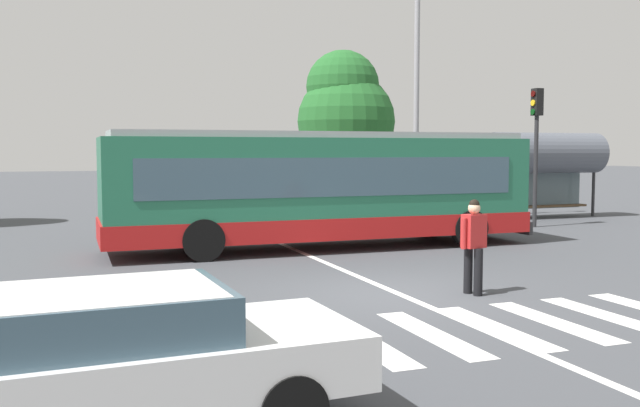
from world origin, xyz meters
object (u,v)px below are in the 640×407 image
at_px(foreground_sedan, 113,352).
at_px(parked_car_white, 163,199).
at_px(city_transit_bus, 322,188).
at_px(background_tree_right, 345,111).
at_px(pedestrian_crossing_street, 474,241).
at_px(parked_car_black, 228,198).
at_px(twin_arm_street_lamp, 417,62).
at_px(parked_car_red, 298,196).
at_px(bus_stop_shelter, 545,155).
at_px(traffic_light_far_corner, 536,134).

relative_size(foreground_sedan, parked_car_white, 0.98).
relative_size(city_transit_bus, background_tree_right, 1.52).
bearing_deg(city_transit_bus, pedestrian_crossing_street, -85.97).
height_order(parked_car_black, twin_arm_street_lamp, twin_arm_street_lamp).
xyz_separation_m(pedestrian_crossing_street, background_tree_right, (6.44, 21.69, 3.55)).
relative_size(parked_car_black, background_tree_right, 0.60).
bearing_deg(foreground_sedan, background_tree_right, 63.45).
relative_size(parked_car_red, bus_stop_shelter, 0.97).
bearing_deg(foreground_sedan, pedestrian_crossing_street, 32.93).
distance_m(pedestrian_crossing_street, parked_car_white, 16.14).
relative_size(foreground_sedan, bus_stop_shelter, 0.96).
xyz_separation_m(pedestrian_crossing_street, parked_car_black, (-0.93, 15.50, -0.20)).
distance_m(city_transit_bus, foreground_sedan, 12.37).
xyz_separation_m(city_transit_bus, pedestrian_crossing_street, (0.46, -6.55, -0.62)).
distance_m(foreground_sedan, twin_arm_street_lamp, 20.76).
relative_size(foreground_sedan, parked_car_black, 1.01).
height_order(parked_car_red, bus_stop_shelter, bus_stop_shelter).
distance_m(pedestrian_crossing_street, bus_stop_shelter, 15.48).
distance_m(parked_car_black, traffic_light_far_corner, 11.44).
height_order(foreground_sedan, traffic_light_far_corner, traffic_light_far_corner).
bearing_deg(parked_car_red, twin_arm_street_lamp, -47.97).
distance_m(city_transit_bus, pedestrian_crossing_street, 6.60).
xyz_separation_m(pedestrian_crossing_street, bus_stop_shelter, (10.43, 11.34, 1.45)).
relative_size(twin_arm_street_lamp, background_tree_right, 1.26).
bearing_deg(city_transit_bus, traffic_light_far_corner, 14.77).
bearing_deg(foreground_sedan, city_transit_bus, 60.69).
bearing_deg(city_transit_bus, twin_arm_street_lamp, 44.03).
distance_m(bus_stop_shelter, twin_arm_street_lamp, 6.19).
bearing_deg(parked_car_black, traffic_light_far_corner, -36.80).
bearing_deg(traffic_light_far_corner, parked_car_white, 148.48).
xyz_separation_m(foreground_sedan, background_tree_right, (12.94, 25.90, 3.75)).
xyz_separation_m(parked_car_white, twin_arm_street_lamp, (8.66, -3.67, 5.02)).
bearing_deg(traffic_light_far_corner, parked_car_black, 143.20).
bearing_deg(parked_car_white, city_transit_bus, -72.54).
bearing_deg(parked_car_red, pedestrian_crossing_street, -97.19).
height_order(city_transit_bus, twin_arm_street_lamp, twin_arm_street_lamp).
height_order(parked_car_black, bus_stop_shelter, bus_stop_shelter).
relative_size(foreground_sedan, twin_arm_street_lamp, 0.48).
bearing_deg(background_tree_right, twin_arm_street_lamp, -96.79).
xyz_separation_m(parked_car_white, traffic_light_far_corner, (11.40, -6.99, 2.35)).
bearing_deg(parked_car_black, parked_car_red, 5.63).
bearing_deg(twin_arm_street_lamp, parked_car_red, 132.03).
height_order(parked_car_black, parked_car_red, same).
bearing_deg(traffic_light_far_corner, background_tree_right, 97.08).
bearing_deg(twin_arm_street_lamp, city_transit_bus, -135.97).
relative_size(parked_car_black, bus_stop_shelter, 0.95).
xyz_separation_m(parked_car_white, background_tree_right, (9.80, 5.90, 3.75)).
distance_m(parked_car_white, background_tree_right, 12.04).
bearing_deg(parked_car_black, parked_car_white, 173.26).
height_order(parked_car_red, background_tree_right, background_tree_right).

